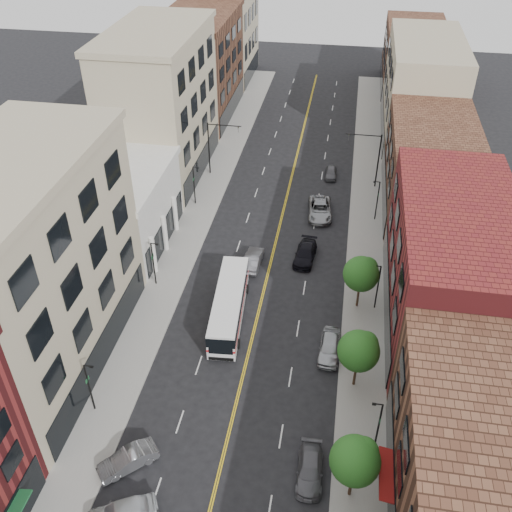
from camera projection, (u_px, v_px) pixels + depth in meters
The scene contains 30 objects.
sidewalk_left at pixel (193, 226), 66.77m from camera, with size 4.00×110.00×0.15m, color gray.
sidewalk_right at pixel (365, 242), 64.09m from camera, with size 4.00×110.00×0.15m, color gray.
bldg_l_tanoffice at pixel (29, 275), 44.96m from camera, with size 10.00×22.00×18.00m, color tan.
bldg_l_white at pixel (119, 210), 62.20m from camera, with size 10.00×14.00×8.00m, color silver.
bldg_l_far_a at pixel (161, 107), 72.69m from camera, with size 10.00×20.00×18.00m, color tan.
bldg_l_far_b at pixel (200, 68), 89.43m from camera, with size 10.00×20.00×15.00m, color #543021.
bldg_l_far_c at pixel (224, 22), 102.21m from camera, with size 10.00×16.00×20.00m, color tan.
bldg_r_mid at pixel (450, 266), 50.91m from camera, with size 10.00×22.00×12.00m, color maroon.
bldg_r_far_a at pixel (430, 167), 68.15m from camera, with size 10.00×20.00×10.00m, color #543021.
bldg_r_far_b at pixel (422, 89), 83.60m from camera, with size 10.00×22.00×14.00m, color tan.
bldg_r_far_c at pixel (413, 57), 100.34m from camera, with size 10.00×18.00×11.00m, color #543021.
tree_r_1 at pixel (356, 459), 37.25m from camera, with size 3.40×3.40×5.59m.
tree_r_2 at pixel (360, 350), 45.18m from camera, with size 3.40×3.40×5.59m.
tree_r_3 at pixel (362, 273), 53.10m from camera, with size 3.40×3.40×5.59m.
lamp_l_1 at pixel (89, 385), 43.78m from camera, with size 0.81×0.55×5.05m.
lamp_l_2 at pixel (154, 261), 56.46m from camera, with size 0.81×0.55×5.05m.
lamp_l_3 at pixel (194, 183), 69.13m from camera, with size 0.81×0.55×5.05m.
lamp_r_1 at pixel (378, 424), 40.85m from camera, with size 0.81×0.55×5.05m.
lamp_r_2 at pixel (378, 285), 53.53m from camera, with size 0.81×0.55×5.05m.
lamp_r_3 at pixel (377, 199), 66.20m from camera, with size 0.81×0.55×5.05m.
signal_mast_left at pixel (214, 143), 74.38m from camera, with size 4.49×0.18×7.20m.
signal_mast_right at pixel (373, 154), 71.64m from camera, with size 4.49×0.18×7.20m.
city_bus at pixel (229, 304), 53.21m from camera, with size 3.46×11.70×2.97m.
car_angle_b at pixel (128, 460), 41.07m from camera, with size 1.53×4.39×1.45m, color gray.
car_parked_mid at pixel (310, 470), 40.50m from camera, with size 1.83×4.51×1.31m, color #535358.
car_parked_far at pixel (330, 347), 50.03m from camera, with size 1.88×4.68×1.59m, color #A6AAAE.
car_lane_behind at pixel (253, 259), 60.40m from camera, with size 1.60×4.59×1.51m, color #525358.
car_lane_a at pixel (305, 254), 61.25m from camera, with size 2.07×5.08×1.47m, color black.
car_lane_b at pixel (320, 209), 68.37m from camera, with size 2.73×5.92×1.65m, color gray.
car_lane_c at pixel (331, 172), 76.20m from camera, with size 1.51×3.76×1.28m, color #4F4F54.
Camera 1 is at (6.57, -18.73, 37.00)m, focal length 40.00 mm.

